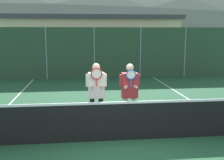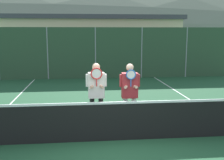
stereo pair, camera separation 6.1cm
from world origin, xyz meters
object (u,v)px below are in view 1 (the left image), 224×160
car_center (171,57)px  player_leftmost (96,90)px  player_center_left (130,91)px  car_far_left (24,59)px  car_left_of_center (102,57)px

car_center → player_leftmost: bearing=-117.2°
player_center_left → car_far_left: (-5.14, 12.11, -0.20)m
car_far_left → car_left_of_center: bearing=-2.8°
car_far_left → car_center: car_center is taller
car_far_left → car_center: size_ratio=1.18×
player_center_left → car_far_left: bearing=113.0°
player_leftmost → car_center: 13.17m
player_center_left → car_far_left: 13.16m
player_leftmost → car_far_left: player_leftmost is taller
player_leftmost → car_center: bearing=62.8°
player_center_left → car_left_of_center: 11.86m
car_far_left → car_left_of_center: size_ratio=1.02×
player_center_left → player_leftmost: bearing=176.2°
player_leftmost → car_far_left: (-4.23, 12.05, -0.23)m
player_center_left → car_left_of_center: car_left_of_center is taller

